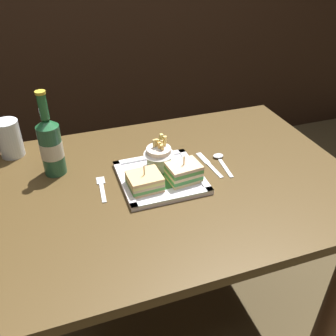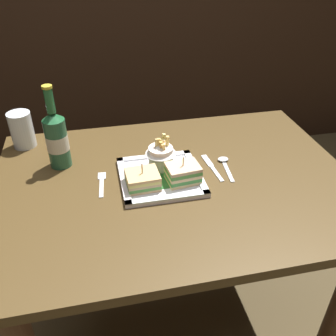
{
  "view_description": "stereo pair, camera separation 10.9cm",
  "coord_description": "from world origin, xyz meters",
  "px_view_note": "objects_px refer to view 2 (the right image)",
  "views": [
    {
      "loc": [
        -0.32,
        -0.85,
        1.37
      ],
      "look_at": [
        -0.02,
        0.01,
        0.76
      ],
      "focal_mm": 39.39,
      "sensor_mm": 36.0,
      "label": 1
    },
    {
      "loc": [
        -0.21,
        -0.88,
        1.37
      ],
      "look_at": [
        -0.02,
        0.01,
        0.76
      ],
      "focal_mm": 39.39,
      "sensor_mm": 36.0,
      "label": 2
    }
  ],
  "objects_px": {
    "square_plate": "(161,177)",
    "spoon": "(224,163)",
    "fries_cup": "(161,154)",
    "sandwich_half_right": "(183,173)",
    "beer_bottle": "(57,138)",
    "fork": "(102,183)",
    "knife": "(212,166)",
    "dining_table": "(175,219)",
    "sandwich_half_left": "(143,179)",
    "water_glass": "(22,132)"
  },
  "relations": [
    {
      "from": "spoon",
      "to": "fork",
      "type": "bearing_deg",
      "value": -176.66
    },
    {
      "from": "fries_cup",
      "to": "fork",
      "type": "height_order",
      "value": "fries_cup"
    },
    {
      "from": "sandwich_half_right",
      "to": "fries_cup",
      "type": "xyz_separation_m",
      "value": [
        -0.05,
        0.09,
        0.02
      ]
    },
    {
      "from": "square_plate",
      "to": "sandwich_half_left",
      "type": "distance_m",
      "value": 0.08
    },
    {
      "from": "sandwich_half_left",
      "to": "knife",
      "type": "relative_size",
      "value": 0.62
    },
    {
      "from": "fork",
      "to": "fries_cup",
      "type": "bearing_deg",
      "value": 10.14
    },
    {
      "from": "dining_table",
      "to": "fries_cup",
      "type": "height_order",
      "value": "fries_cup"
    },
    {
      "from": "beer_bottle",
      "to": "water_glass",
      "type": "xyz_separation_m",
      "value": [
        -0.13,
        0.15,
        -0.04
      ]
    },
    {
      "from": "dining_table",
      "to": "spoon",
      "type": "relative_size",
      "value": 7.93
    },
    {
      "from": "spoon",
      "to": "sandwich_half_left",
      "type": "bearing_deg",
      "value": -164.86
    },
    {
      "from": "fork",
      "to": "sandwich_half_right",
      "type": "bearing_deg",
      "value": -12.41
    },
    {
      "from": "water_glass",
      "to": "fork",
      "type": "xyz_separation_m",
      "value": [
        0.25,
        -0.28,
        -0.05
      ]
    },
    {
      "from": "beer_bottle",
      "to": "fork",
      "type": "distance_m",
      "value": 0.2
    },
    {
      "from": "sandwich_half_right",
      "to": "spoon",
      "type": "relative_size",
      "value": 0.74
    },
    {
      "from": "sandwich_half_left",
      "to": "fries_cup",
      "type": "xyz_separation_m",
      "value": [
        0.07,
        0.09,
        0.03
      ]
    },
    {
      "from": "square_plate",
      "to": "knife",
      "type": "distance_m",
      "value": 0.17
    },
    {
      "from": "knife",
      "to": "spoon",
      "type": "relative_size",
      "value": 1.15
    },
    {
      "from": "sandwich_half_left",
      "to": "square_plate",
      "type": "bearing_deg",
      "value": 32.16
    },
    {
      "from": "sandwich_half_right",
      "to": "fork",
      "type": "relative_size",
      "value": 0.8
    },
    {
      "from": "dining_table",
      "to": "knife",
      "type": "bearing_deg",
      "value": 18.18
    },
    {
      "from": "fork",
      "to": "spoon",
      "type": "xyz_separation_m",
      "value": [
        0.39,
        0.02,
        0.0
      ]
    },
    {
      "from": "dining_table",
      "to": "water_glass",
      "type": "height_order",
      "value": "water_glass"
    },
    {
      "from": "fries_cup",
      "to": "knife",
      "type": "bearing_deg",
      "value": -6.36
    },
    {
      "from": "dining_table",
      "to": "square_plate",
      "type": "bearing_deg",
      "value": 164.54
    },
    {
      "from": "fork",
      "to": "knife",
      "type": "height_order",
      "value": "same"
    },
    {
      "from": "sandwich_half_left",
      "to": "beer_bottle",
      "type": "height_order",
      "value": "beer_bottle"
    },
    {
      "from": "dining_table",
      "to": "spoon",
      "type": "bearing_deg",
      "value": 15.91
    },
    {
      "from": "dining_table",
      "to": "sandwich_half_left",
      "type": "xyz_separation_m",
      "value": [
        -0.1,
        -0.03,
        0.19
      ]
    },
    {
      "from": "square_plate",
      "to": "sandwich_half_left",
      "type": "relative_size",
      "value": 2.49
    },
    {
      "from": "square_plate",
      "to": "beer_bottle",
      "type": "height_order",
      "value": "beer_bottle"
    },
    {
      "from": "fork",
      "to": "spoon",
      "type": "bearing_deg",
      "value": 3.34
    },
    {
      "from": "sandwich_half_right",
      "to": "knife",
      "type": "bearing_deg",
      "value": 31.14
    },
    {
      "from": "water_glass",
      "to": "fries_cup",
      "type": "bearing_deg",
      "value": -29.81
    },
    {
      "from": "fries_cup",
      "to": "spoon",
      "type": "relative_size",
      "value": 0.82
    },
    {
      "from": "sandwich_half_left",
      "to": "spoon",
      "type": "relative_size",
      "value": 0.71
    },
    {
      "from": "fries_cup",
      "to": "square_plate",
      "type": "bearing_deg",
      "value": -102.5
    },
    {
      "from": "beer_bottle",
      "to": "water_glass",
      "type": "distance_m",
      "value": 0.2
    },
    {
      "from": "square_plate",
      "to": "sandwich_half_right",
      "type": "height_order",
      "value": "sandwich_half_right"
    },
    {
      "from": "square_plate",
      "to": "fork",
      "type": "distance_m",
      "value": 0.18
    },
    {
      "from": "square_plate",
      "to": "spoon",
      "type": "xyz_separation_m",
      "value": [
        0.22,
        0.04,
        -0.0
      ]
    },
    {
      "from": "dining_table",
      "to": "fork",
      "type": "bearing_deg",
      "value": 173.14
    },
    {
      "from": "dining_table",
      "to": "water_glass",
      "type": "xyz_separation_m",
      "value": [
        -0.47,
        0.31,
        0.21
      ]
    },
    {
      "from": "knife",
      "to": "dining_table",
      "type": "bearing_deg",
      "value": -161.82
    },
    {
      "from": "knife",
      "to": "fries_cup",
      "type": "bearing_deg",
      "value": 173.64
    },
    {
      "from": "beer_bottle",
      "to": "spoon",
      "type": "height_order",
      "value": "beer_bottle"
    },
    {
      "from": "water_glass",
      "to": "spoon",
      "type": "bearing_deg",
      "value": -22.0
    },
    {
      "from": "square_plate",
      "to": "spoon",
      "type": "bearing_deg",
      "value": 9.76
    },
    {
      "from": "fries_cup",
      "to": "sandwich_half_right",
      "type": "bearing_deg",
      "value": -60.06
    },
    {
      "from": "fries_cup",
      "to": "dining_table",
      "type": "bearing_deg",
      "value": -61.08
    },
    {
      "from": "dining_table",
      "to": "square_plate",
      "type": "relative_size",
      "value": 4.46
    }
  ]
}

